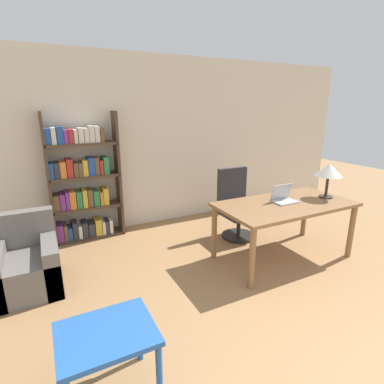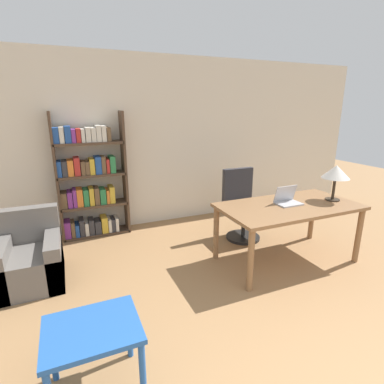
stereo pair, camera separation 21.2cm
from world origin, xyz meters
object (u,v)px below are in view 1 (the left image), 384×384
Objects in this scene: desk at (285,210)px; office_chair at (236,207)px; armchair at (26,265)px; table_lamp at (329,171)px; bookshelf at (82,185)px; side_table_blue at (107,342)px; laptop at (284,198)px.

office_chair reaches higher than desk.
table_lamp is at bearing -12.55° from armchair.
bookshelf reaches higher than office_chair.
table_lamp reaches higher than office_chair.
table_lamp is 3.80m from armchair.
side_table_blue is at bearing -73.15° from armchair.
table_lamp is at bearing -5.25° from desk.
laptop is 0.72m from table_lamp.
laptop is at bearing -13.17° from armchair.
laptop is at bearing -38.52° from bookshelf.
bookshelf is (-2.19, 1.80, 0.17)m from desk.
bookshelf reaches higher than desk.
desk is 2.64m from side_table_blue.
office_chair is 0.56× the size of bookshelf.
laptop is at bearing 170.36° from table_lamp.
desk is 0.89m from office_chair.
bookshelf reaches higher than laptop.
desk is 0.79m from table_lamp.
side_table_blue is 2.82m from bookshelf.
armchair is at bearing -126.17° from bookshelf.
armchair is at bearing 166.83° from laptop.
table_lamp is 1.37m from office_chair.
armchair is (-3.62, 0.80, -0.85)m from table_lamp.
bookshelf is at bearing 84.89° from side_table_blue.
desk is 3.08m from armchair.
bookshelf is at bearing 155.22° from office_chair.
desk is at bearing 174.75° from table_lamp.
armchair reaches higher than side_table_blue.
office_chair is 2.84m from armchair.
table_lamp is 0.74× the size of side_table_blue.
desk is 3.76× the size of table_lamp.
desk is 1.66× the size of office_chair.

